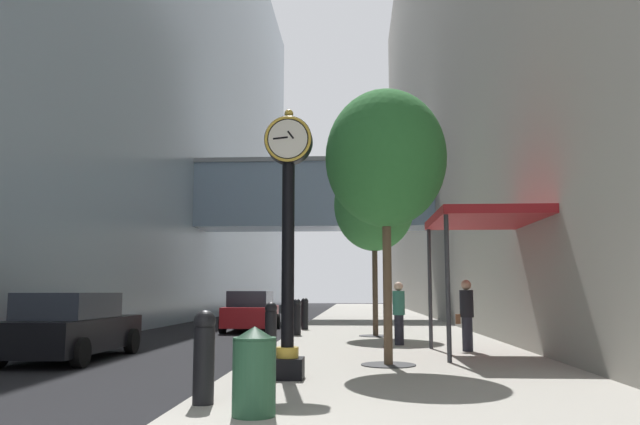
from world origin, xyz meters
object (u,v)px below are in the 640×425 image
street_tree_near (386,159)px  bollard_third (271,327)px  car_black_near (71,327)px  car_red_mid (251,312)px  street_clock (288,227)px  bollard_sixth (305,313)px  street_tree_mid_near (374,205)px  bollard_nearest (204,355)px  trash_bin (254,370)px  pedestrian_by_clock (399,311)px  bollard_fifth (297,316)px  pedestrian_walking (466,313)px  bollard_fourth (286,320)px

street_tree_near → bollard_third: bearing=142.8°
street_tree_near → car_black_near: (-7.38, 1.82, -3.58)m
bollard_third → car_red_mid: bearing=101.9°
street_clock → bollard_sixth: 14.02m
street_tree_mid_near → car_red_mid: street_tree_mid_near is taller
bollard_nearest → trash_bin: 1.09m
street_clock → car_black_near: 7.07m
bollard_nearest → trash_bin: (0.79, -0.74, -0.10)m
bollard_sixth → street_tree_near: size_ratio=0.21×
pedestrian_by_clock → car_black_near: 8.46m
street_tree_mid_near → pedestrian_by_clock: street_tree_mid_near is taller
car_red_mid → bollard_fifth: bearing=-61.8°
street_tree_near → trash_bin: 6.66m
bollard_nearest → bollard_fifth: same height
street_tree_near → pedestrian_walking: street_tree_near is taller
street_tree_near → trash_bin: street_tree_near is taller
bollard_nearest → street_tree_near: size_ratio=0.21×
bollard_nearest → car_black_near: 7.90m
pedestrian_by_clock → bollard_fifth: bearing=130.4°
bollard_fourth → car_black_near: car_black_near is taller
pedestrian_walking → car_black_near: 9.57m
bollard_nearest → car_red_mid: 17.42m
bollard_third → pedestrian_walking: size_ratio=0.70×
bollard_third → pedestrian_walking: (4.75, 1.04, 0.29)m
street_tree_mid_near → car_black_near: size_ratio=1.30×
street_tree_mid_near → pedestrian_walking: 6.54m
pedestrian_walking → bollard_fourth: bearing=155.0°
bollard_fourth → street_tree_near: size_ratio=0.21×
bollard_nearest → pedestrian_by_clock: size_ratio=0.70×
street_tree_mid_near → trash_bin: bearing=-97.9°
street_tree_near → street_tree_mid_near: bearing=90.0°
trash_bin → car_black_near: 8.97m
trash_bin → pedestrian_walking: (3.96, 8.29, 0.39)m
bollard_nearest → bollard_sixth: 16.29m
bollard_third → trash_bin: bearing=-83.8°
trash_bin → car_black_near: car_black_near is taller
trash_bin → pedestrian_by_clock: pedestrian_by_clock is taller
bollard_third → bollard_sixth: same height
bollard_third → bollard_sixth: bearing=90.0°
street_clock → bollard_fifth: size_ratio=3.84×
trash_bin → bollard_third: bearing=96.2°
bollard_sixth → pedestrian_by_clock: (3.19, -7.02, 0.28)m
bollard_fourth → street_tree_mid_near: bearing=47.9°
bollard_third → bollard_fourth: size_ratio=1.00×
bollard_third → car_black_near: (-4.73, -0.19, -0.01)m
bollard_third → trash_bin: size_ratio=1.16×
bollard_fifth → street_tree_near: size_ratio=0.21×
street_tree_near → trash_bin: bearing=-109.5°
street_clock → car_black_near: (-5.57, 3.90, -1.95)m
street_clock → bollard_nearest: street_clock is taller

